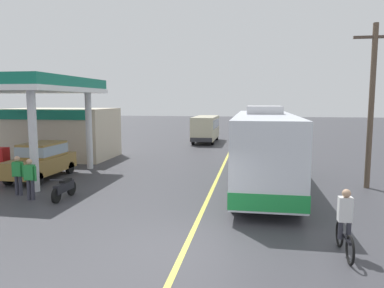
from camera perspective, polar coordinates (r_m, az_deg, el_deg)
The scene contains 12 objects.
ground at distance 29.58m, azimuth 6.08°, elevation -0.85°, with size 120.00×120.00×0.00m, color #38383D.
lane_divider_stripe at distance 24.65m, azimuth 5.38°, elevation -2.38°, with size 0.16×50.00×0.01m, color #D8CC4C.
coach_bus_main at distance 16.89m, azimuth 11.20°, elevation -0.86°, with size 2.60×11.04×3.69m.
gas_station_roadside at distance 24.79m, azimuth -22.16°, elevation 3.30°, with size 9.10×11.95×5.10m.
car_at_pump at distance 19.91m, azimuth -22.50°, elevation -2.15°, with size 1.70×4.20×1.82m.
minibus_opposing_lane at distance 34.35m, azimuth 2.15°, elevation 2.73°, with size 2.04×6.13×2.44m.
cyclist_on_shoulder at distance 10.30m, azimuth 22.84°, elevation -11.61°, with size 0.34×1.82×1.72m.
motorcycle_parked_forecourt at distance 15.58m, azimuth -19.40°, elevation -6.55°, with size 0.55×1.80×0.92m.
pedestrian_near_pump at distance 16.82m, azimuth -25.62°, elevation -4.16°, with size 0.55×0.22×1.66m.
pedestrian_by_shop at distance 15.82m, azimuth -24.04°, elevation -4.75°, with size 0.55×0.22×1.66m.
car_trailing_behind_bus at distance 35.66m, azimuth 10.31°, elevation 2.03°, with size 1.70×4.20×1.82m.
utility_pole_roadside at distance 18.03m, azimuth 26.30°, elevation 5.73°, with size 1.80×0.24×7.28m.
Camera 1 is at (1.73, -9.26, 3.96)m, focal length 34.03 mm.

